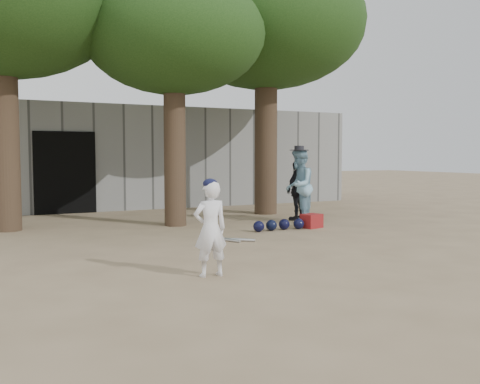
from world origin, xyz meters
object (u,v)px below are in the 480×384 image
boy_player (210,229)px  red_bag (312,221)px  spectator_dark (298,190)px  spectator_blue (299,186)px

boy_player → red_bag: boy_player is taller
spectator_dark → boy_player: bearing=22.6°
red_bag → boy_player: bearing=-139.6°
red_bag → spectator_blue: bearing=75.3°
spectator_blue → red_bag: 1.13m
spectator_blue → spectator_dark: size_ratio=1.19×
boy_player → spectator_dark: spectator_dark is taller
boy_player → spectator_blue: (4.03, 4.09, 0.24)m
spectator_blue → red_bag: size_ratio=4.09×
boy_player → red_bag: 5.03m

